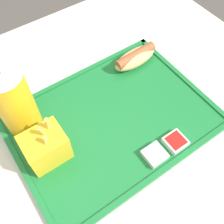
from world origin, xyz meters
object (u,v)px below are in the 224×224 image
at_px(sauce_cup_ketchup, 175,142).
at_px(fries_carton, 46,147).
at_px(sauce_cup_mayo, 155,155).
at_px(hot_dog_far, 135,57).
at_px(soda_cup, 14,102).

bearing_deg(sauce_cup_ketchup, fries_carton, 150.93).
relative_size(sauce_cup_mayo, sauce_cup_ketchup, 1.00).
distance_m(hot_dog_far, fries_carton, 0.33).
relative_size(soda_cup, hot_dog_far, 1.58).
xyz_separation_m(hot_dog_far, sauce_cup_mayo, (-0.13, -0.24, -0.01)).
xyz_separation_m(soda_cup, sauce_cup_mayo, (0.19, -0.23, -0.08)).
height_order(sauce_cup_mayo, sauce_cup_ketchup, same).
distance_m(soda_cup, sauce_cup_mayo, 0.31).
bearing_deg(sauce_cup_mayo, hot_dog_far, 61.38).
bearing_deg(sauce_cup_ketchup, hot_dog_far, 73.04).
height_order(fries_carton, sauce_cup_mayo, fries_carton).
distance_m(soda_cup, fries_carton, 0.11).
xyz_separation_m(hot_dog_far, sauce_cup_ketchup, (-0.07, -0.24, -0.01)).
bearing_deg(sauce_cup_mayo, soda_cup, 129.66).
xyz_separation_m(sauce_cup_mayo, sauce_cup_ketchup, (0.06, -0.00, 0.00)).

